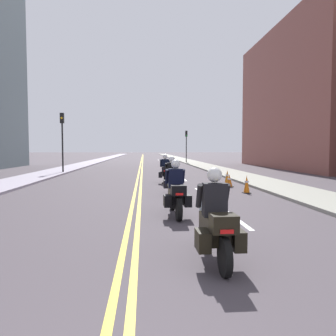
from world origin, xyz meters
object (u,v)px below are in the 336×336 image
(traffic_light_far, at_px, (186,141))
(traffic_cone_1, at_px, (229,181))
(traffic_cone_2, at_px, (247,184))
(motorcycle_0, at_px, (215,224))
(motorcycle_2, at_px, (172,179))
(traffic_cone_0, at_px, (227,177))
(motorcycle_3, at_px, (165,171))
(motorcycle_1, at_px, (176,193))
(traffic_light_near, at_px, (62,132))

(traffic_light_far, bearing_deg, traffic_cone_1, -92.92)
(traffic_cone_1, relative_size, traffic_cone_2, 0.81)
(motorcycle_0, xyz_separation_m, traffic_cone_2, (3.29, 8.58, -0.27))
(motorcycle_2, relative_size, traffic_cone_0, 2.86)
(motorcycle_3, height_order, traffic_cone_2, motorcycle_3)
(motorcycle_1, bearing_deg, traffic_cone_2, 51.07)
(motorcycle_0, height_order, traffic_cone_0, motorcycle_0)
(motorcycle_0, height_order, traffic_cone_2, motorcycle_0)
(motorcycle_1, height_order, motorcycle_2, motorcycle_1)
(traffic_cone_0, bearing_deg, motorcycle_3, 165.19)
(traffic_light_near, bearing_deg, traffic_light_far, 56.03)
(traffic_cone_0, xyz_separation_m, traffic_light_far, (1.22, 26.74, 2.65))
(motorcycle_0, distance_m, motorcycle_1, 3.94)
(motorcycle_2, bearing_deg, motorcycle_3, 90.84)
(motorcycle_1, xyz_separation_m, traffic_light_near, (-7.29, 16.98, 2.62))
(motorcycle_0, height_order, traffic_light_far, traffic_light_far)
(traffic_cone_1, distance_m, traffic_cone_2, 2.41)
(motorcycle_3, height_order, traffic_cone_0, motorcycle_3)
(motorcycle_1, xyz_separation_m, motorcycle_3, (0.29, 9.20, 0.01))
(motorcycle_0, xyz_separation_m, traffic_light_near, (-7.58, 20.92, 2.61))
(traffic_light_near, bearing_deg, traffic_cone_2, -48.62)
(motorcycle_1, height_order, traffic_cone_1, motorcycle_1)
(motorcycle_1, distance_m, traffic_cone_1, 7.86)
(motorcycle_3, height_order, traffic_light_near, traffic_light_near)
(motorcycle_0, distance_m, traffic_light_far, 39.33)
(motorcycle_1, xyz_separation_m, traffic_cone_2, (3.58, 4.64, -0.26))
(motorcycle_0, distance_m, motorcycle_3, 13.14)
(motorcycle_0, distance_m, traffic_cone_2, 9.19)
(motorcycle_1, relative_size, motorcycle_3, 1.08)
(motorcycle_0, bearing_deg, traffic_cone_0, 74.03)
(traffic_cone_2, distance_m, traffic_light_far, 30.55)
(motorcycle_1, xyz_separation_m, traffic_light_far, (4.88, 35.05, 2.38))
(motorcycle_0, distance_m, motorcycle_2, 8.39)
(motorcycle_0, bearing_deg, motorcycle_2, 89.53)
(motorcycle_1, relative_size, motorcycle_2, 1.01)
(motorcycle_3, bearing_deg, traffic_cone_2, -52.03)
(motorcycle_2, bearing_deg, traffic_light_near, 122.18)
(traffic_cone_1, bearing_deg, motorcycle_2, -140.79)
(traffic_cone_2, bearing_deg, motorcycle_1, -127.66)
(traffic_light_near, bearing_deg, traffic_cone_0, -38.37)
(motorcycle_3, relative_size, traffic_light_far, 0.48)
(motorcycle_1, height_order, motorcycle_3, motorcycle_1)
(traffic_cone_1, relative_size, traffic_light_far, 0.15)
(traffic_cone_1, bearing_deg, motorcycle_3, 145.71)
(motorcycle_1, xyz_separation_m, traffic_cone_0, (3.66, 8.31, -0.27))
(motorcycle_2, height_order, traffic_cone_0, motorcycle_2)
(motorcycle_2, xyz_separation_m, traffic_cone_1, (3.18, 2.59, -0.33))
(traffic_cone_0, bearing_deg, traffic_cone_1, -99.46)
(motorcycle_0, bearing_deg, traffic_light_far, 82.71)
(motorcycle_1, bearing_deg, traffic_light_near, 111.96)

